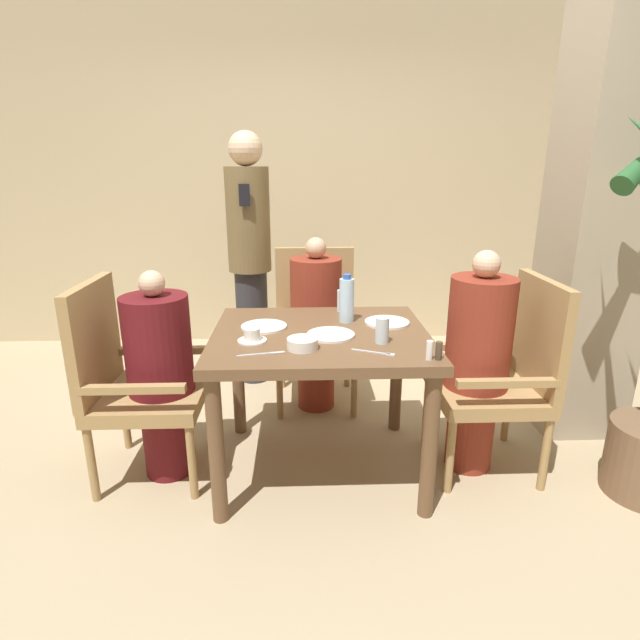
{
  "coord_description": "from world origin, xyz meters",
  "views": [
    {
      "loc": [
        -0.09,
        -2.3,
        1.53
      ],
      "look_at": [
        0.0,
        0.05,
        0.8
      ],
      "focal_mm": 28.0,
      "sensor_mm": 36.0,
      "label": 1
    }
  ],
  "objects_px": {
    "chair_far_side": "(315,322)",
    "chair_left_side": "(130,377)",
    "diner_in_left_chair": "(161,374)",
    "standing_host": "(250,254)",
    "bowl_small": "(302,344)",
    "glass_tall_mid": "(343,301)",
    "water_bottle": "(347,300)",
    "plate_main_left": "(387,322)",
    "diner_in_right_chair": "(477,361)",
    "chair_right_side": "(506,371)",
    "glass_tall_near": "(382,330)",
    "diner_in_far_chair": "(316,323)",
    "teacup_with_saucer": "(252,336)",
    "plate_dessert_center": "(264,327)",
    "plate_main_right": "(331,335)"
  },
  "relations": [
    {
      "from": "diner_in_far_chair",
      "to": "chair_right_side",
      "type": "distance_m",
      "value": 1.18
    },
    {
      "from": "water_bottle",
      "to": "bowl_small",
      "type": "bearing_deg",
      "value": -120.11
    },
    {
      "from": "chair_right_side",
      "to": "teacup_with_saucer",
      "type": "distance_m",
      "value": 1.29
    },
    {
      "from": "diner_in_far_chair",
      "to": "standing_host",
      "type": "relative_size",
      "value": 0.64
    },
    {
      "from": "glass_tall_mid",
      "to": "glass_tall_near",
      "type": "bearing_deg",
      "value": -75.37
    },
    {
      "from": "chair_left_side",
      "to": "water_bottle",
      "type": "height_order",
      "value": "chair_left_side"
    },
    {
      "from": "glass_tall_near",
      "to": "teacup_with_saucer",
      "type": "bearing_deg",
      "value": 176.12
    },
    {
      "from": "plate_main_right",
      "to": "chair_left_side",
      "type": "bearing_deg",
      "value": 177.0
    },
    {
      "from": "plate_main_left",
      "to": "plate_main_right",
      "type": "height_order",
      "value": "same"
    },
    {
      "from": "chair_left_side",
      "to": "diner_in_right_chair",
      "type": "distance_m",
      "value": 1.73
    },
    {
      "from": "diner_in_far_chair",
      "to": "plate_main_right",
      "type": "xyz_separation_m",
      "value": [
        0.05,
        -0.77,
        0.18
      ]
    },
    {
      "from": "chair_right_side",
      "to": "bowl_small",
      "type": "bearing_deg",
      "value": -167.85
    },
    {
      "from": "bowl_small",
      "to": "chair_far_side",
      "type": "bearing_deg",
      "value": 85.37
    },
    {
      "from": "diner_in_far_chair",
      "to": "plate_main_right",
      "type": "distance_m",
      "value": 0.79
    },
    {
      "from": "glass_tall_mid",
      "to": "diner_in_left_chair",
      "type": "bearing_deg",
      "value": -158.16
    },
    {
      "from": "diner_in_right_chair",
      "to": "plate_dessert_center",
      "type": "height_order",
      "value": "diner_in_right_chair"
    },
    {
      "from": "plate_main_right",
      "to": "plate_dessert_center",
      "type": "relative_size",
      "value": 1.0
    },
    {
      "from": "chair_far_side",
      "to": "standing_host",
      "type": "xyz_separation_m",
      "value": [
        -0.45,
        0.31,
        0.41
      ]
    },
    {
      "from": "glass_tall_mid",
      "to": "diner_in_right_chair",
      "type": "bearing_deg",
      "value": -29.75
    },
    {
      "from": "diner_in_left_chair",
      "to": "teacup_with_saucer",
      "type": "height_order",
      "value": "diner_in_left_chair"
    },
    {
      "from": "diner_in_right_chair",
      "to": "glass_tall_near",
      "type": "xyz_separation_m",
      "value": [
        -0.51,
        -0.16,
        0.22
      ]
    },
    {
      "from": "water_bottle",
      "to": "glass_tall_mid",
      "type": "bearing_deg",
      "value": 91.27
    },
    {
      "from": "chair_left_side",
      "to": "glass_tall_near",
      "type": "bearing_deg",
      "value": -7.29
    },
    {
      "from": "glass_tall_near",
      "to": "bowl_small",
      "type": "bearing_deg",
      "value": -169.74
    },
    {
      "from": "diner_in_far_chair",
      "to": "teacup_with_saucer",
      "type": "relative_size",
      "value": 8.24
    },
    {
      "from": "chair_right_side",
      "to": "diner_in_right_chair",
      "type": "height_order",
      "value": "diner_in_right_chair"
    },
    {
      "from": "standing_host",
      "to": "water_bottle",
      "type": "height_order",
      "value": "standing_host"
    },
    {
      "from": "chair_right_side",
      "to": "diner_in_right_chair",
      "type": "bearing_deg",
      "value": 180.0
    },
    {
      "from": "plate_dessert_center",
      "to": "glass_tall_mid",
      "type": "xyz_separation_m",
      "value": [
        0.42,
        0.28,
        0.05
      ]
    },
    {
      "from": "chair_right_side",
      "to": "glass_tall_mid",
      "type": "relative_size",
      "value": 8.38
    },
    {
      "from": "chair_left_side",
      "to": "plate_dessert_center",
      "type": "distance_m",
      "value": 0.7
    },
    {
      "from": "chair_far_side",
      "to": "plate_dessert_center",
      "type": "bearing_deg",
      "value": -109.72
    },
    {
      "from": "diner_in_left_chair",
      "to": "plate_main_left",
      "type": "relative_size",
      "value": 4.65
    },
    {
      "from": "chair_far_side",
      "to": "chair_left_side",
      "type": "bearing_deg",
      "value": -137.29
    },
    {
      "from": "diner_in_left_chair",
      "to": "standing_host",
      "type": "distance_m",
      "value": 1.29
    },
    {
      "from": "plate_main_left",
      "to": "bowl_small",
      "type": "xyz_separation_m",
      "value": [
        -0.44,
        -0.36,
        0.02
      ]
    },
    {
      "from": "diner_in_left_chair",
      "to": "plate_dessert_center",
      "type": "bearing_deg",
      "value": 9.77
    },
    {
      "from": "chair_left_side",
      "to": "plate_main_left",
      "type": "height_order",
      "value": "chair_left_side"
    },
    {
      "from": "chair_far_side",
      "to": "glass_tall_near",
      "type": "relative_size",
      "value": 8.38
    },
    {
      "from": "plate_dessert_center",
      "to": "diner_in_right_chair",
      "type": "bearing_deg",
      "value": -4.68
    },
    {
      "from": "diner_in_left_chair",
      "to": "glass_tall_mid",
      "type": "xyz_separation_m",
      "value": [
        0.93,
        0.37,
        0.26
      ]
    },
    {
      "from": "bowl_small",
      "to": "glass_tall_mid",
      "type": "xyz_separation_m",
      "value": [
        0.23,
        0.59,
        0.04
      ]
    },
    {
      "from": "standing_host",
      "to": "plate_dessert_center",
      "type": "distance_m",
      "value": 1.12
    },
    {
      "from": "chair_right_side",
      "to": "water_bottle",
      "type": "distance_m",
      "value": 0.88
    },
    {
      "from": "chair_far_side",
      "to": "bowl_small",
      "type": "height_order",
      "value": "chair_far_side"
    },
    {
      "from": "standing_host",
      "to": "teacup_with_saucer",
      "type": "relative_size",
      "value": 12.93
    },
    {
      "from": "chair_right_side",
      "to": "bowl_small",
      "type": "height_order",
      "value": "chair_right_side"
    },
    {
      "from": "chair_right_side",
      "to": "standing_host",
      "type": "distance_m",
      "value": 1.87
    },
    {
      "from": "diner_in_right_chair",
      "to": "diner_in_left_chair",
      "type": "bearing_deg",
      "value": 180.0
    },
    {
      "from": "water_bottle",
      "to": "plate_main_left",
      "type": "bearing_deg",
      "value": -11.67
    }
  ]
}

